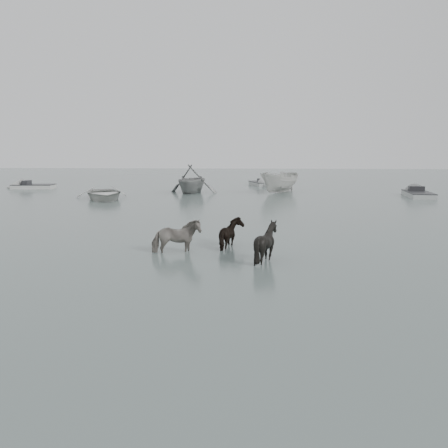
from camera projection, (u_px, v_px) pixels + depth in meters
The scene contains 10 objects.
ground at pixel (178, 252), 14.93m from camera, with size 140.00×140.00×0.00m, color #4E5D58.
pony_pinto at pixel (176, 232), 14.79m from camera, with size 0.76×1.66×1.40m, color black.
pony_dark at pixel (232, 229), 15.69m from camera, with size 1.27×1.09×1.28m, color black.
pony_black at pixel (266, 238), 13.74m from camera, with size 1.15×1.30×1.43m, color black.
rowboat_lead at pixel (103, 192), 31.10m from camera, with size 3.61×5.05×1.05m, color silver.
rowboat_trail at pixel (192, 178), 35.74m from camera, with size 4.02×4.66×2.46m, color gray.
boat_small at pixel (280, 181), 36.10m from camera, with size 1.84×4.88×1.89m, color beige.
skiff_port at pixel (418, 192), 32.75m from camera, with size 5.71×1.60×0.75m, color #AAADAA, non-canonical shape.
skiff_outer at pixel (34, 184), 39.87m from camera, with size 5.00×1.60×0.75m, color beige, non-canonical shape.
skiff_mid at pixel (261, 182), 43.20m from camera, with size 4.86×1.60×0.75m, color #A3A5A2, non-canonical shape.
Camera 1 is at (2.47, -14.43, 3.45)m, focal length 35.00 mm.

